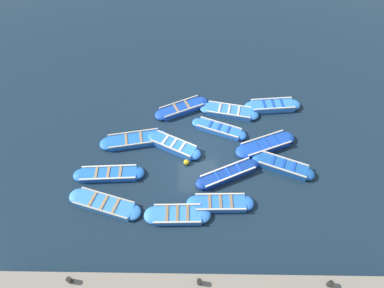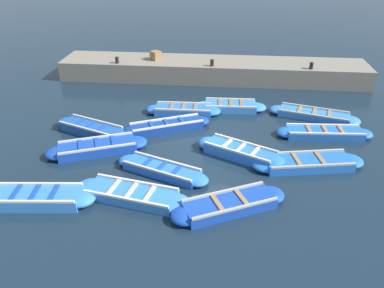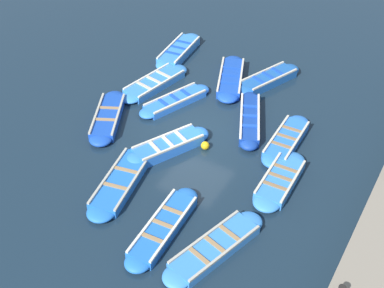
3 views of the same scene
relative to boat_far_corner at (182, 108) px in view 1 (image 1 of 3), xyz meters
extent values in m
plane|color=#162838|center=(-3.45, -1.10, -0.17)|extent=(120.00, 120.00, 0.00)
cube|color=#1947B7|center=(0.00, 0.00, -0.01)|extent=(2.08, 2.92, 0.33)
ellipsoid|color=#1947B7|center=(-0.61, 1.25, -0.01)|extent=(1.18, 1.19, 0.33)
ellipsoid|color=#1947B7|center=(0.61, -1.25, -0.01)|extent=(1.18, 1.19, 0.33)
cube|color=#B2AD9E|center=(-0.39, -0.19, 0.19)|extent=(1.27, 2.49, 0.07)
cube|color=#B2AD9E|center=(0.39, 0.19, 0.19)|extent=(1.27, 2.49, 0.07)
cube|color=#9E7A51|center=(-0.17, 0.35, 0.18)|extent=(0.81, 0.49, 0.04)
cube|color=#9E7A51|center=(0.17, -0.35, 0.18)|extent=(0.81, 0.49, 0.04)
cube|color=#3884E0|center=(-6.85, 3.72, -0.03)|extent=(1.78, 3.21, 0.29)
ellipsoid|color=#3884E0|center=(-6.42, 5.18, -0.03)|extent=(1.11, 1.13, 0.29)
ellipsoid|color=#3884E0|center=(-7.28, 2.25, -0.03)|extent=(1.11, 1.13, 0.29)
cube|color=#B2AD9E|center=(-7.28, 3.84, 0.15)|extent=(0.92, 2.90, 0.07)
cube|color=#B2AD9E|center=(-6.43, 3.59, 0.15)|extent=(0.92, 2.90, 0.07)
cube|color=#9E7A51|center=(-6.67, 4.34, 0.14)|extent=(0.85, 0.37, 0.04)
cube|color=#9E7A51|center=(-6.85, 3.72, 0.14)|extent=(0.85, 0.37, 0.04)
cube|color=#9E7A51|center=(-7.03, 3.09, 0.14)|extent=(0.85, 0.37, 0.04)
cube|color=blue|center=(-5.06, 3.82, -0.02)|extent=(1.05, 3.09, 0.31)
ellipsoid|color=blue|center=(-5.15, 5.34, -0.02)|extent=(0.86, 0.88, 0.31)
ellipsoid|color=blue|center=(-4.98, 2.30, -0.02)|extent=(0.86, 0.88, 0.31)
cube|color=silver|center=(-5.46, 3.80, 0.17)|extent=(0.25, 2.99, 0.07)
cube|color=silver|center=(-4.66, 3.84, 0.17)|extent=(0.25, 2.99, 0.07)
cube|color=#9E7A51|center=(-5.10, 4.46, 0.16)|extent=(0.78, 0.18, 0.04)
cube|color=#9E7A51|center=(-5.06, 3.82, 0.16)|extent=(0.78, 0.18, 0.04)
cube|color=#9E7A51|center=(-5.02, 3.17, 0.16)|extent=(0.78, 0.18, 0.04)
cube|color=navy|center=(-4.98, -2.69, 0.01)|extent=(1.97, 3.11, 0.35)
ellipsoid|color=navy|center=(-5.62, -1.29, 0.01)|extent=(0.94, 0.95, 0.35)
ellipsoid|color=navy|center=(-4.34, -4.08, 0.01)|extent=(0.94, 0.95, 0.35)
cube|color=silver|center=(-5.29, -2.83, 0.22)|extent=(1.33, 2.77, 0.07)
cube|color=silver|center=(-4.67, -2.54, 0.22)|extent=(1.33, 2.77, 0.07)
cube|color=#1947B7|center=(-5.25, -2.09, 0.21)|extent=(0.67, 0.41, 0.04)
cube|color=#1947B7|center=(-4.98, -2.69, 0.21)|extent=(0.67, 0.41, 0.04)
cube|color=#1947B7|center=(-4.71, -3.28, 0.21)|extent=(0.67, 0.41, 0.04)
cube|color=#3884E0|center=(0.27, -5.92, 0.01)|extent=(1.24, 2.83, 0.36)
ellipsoid|color=#3884E0|center=(0.14, -4.55, 0.01)|extent=(0.99, 1.01, 0.36)
ellipsoid|color=#3884E0|center=(0.40, -7.29, 0.01)|extent=(0.99, 1.01, 0.36)
cube|color=silver|center=(-0.18, -5.96, 0.23)|extent=(0.33, 2.69, 0.07)
cube|color=silver|center=(0.72, -5.88, 0.23)|extent=(0.33, 2.69, 0.07)
cube|color=#1947B7|center=(0.22, -5.33, 0.21)|extent=(0.87, 0.22, 0.04)
cube|color=#1947B7|center=(0.27, -5.92, 0.21)|extent=(0.87, 0.22, 0.04)
cube|color=#1947B7|center=(0.33, -6.50, 0.21)|extent=(0.87, 0.22, 0.04)
cube|color=#1947B7|center=(-2.95, -5.03, 0.01)|extent=(2.00, 3.03, 0.36)
ellipsoid|color=#1947B7|center=(-3.49, -3.70, 0.01)|extent=(1.20, 1.21, 0.36)
ellipsoid|color=#1947B7|center=(-2.41, -6.36, 0.01)|extent=(1.20, 1.21, 0.36)
cube|color=beige|center=(-3.37, -5.20, 0.22)|extent=(1.13, 2.63, 0.07)
cube|color=beige|center=(-2.53, -4.86, 0.22)|extent=(1.13, 2.63, 0.07)
cube|color=#1947B7|center=(-3.18, -4.46, 0.21)|extent=(0.86, 0.46, 0.04)
cube|color=#1947B7|center=(-2.95, -5.03, 0.21)|extent=(0.86, 0.46, 0.04)
cube|color=#1947B7|center=(-2.72, -5.59, 0.21)|extent=(0.86, 0.46, 0.04)
cube|color=#3884E0|center=(-0.23, -3.05, -0.02)|extent=(1.53, 3.00, 0.30)
ellipsoid|color=#3884E0|center=(0.05, -1.64, -0.02)|extent=(1.08, 1.10, 0.30)
ellipsoid|color=#3884E0|center=(-0.50, -4.45, -0.02)|extent=(1.08, 1.10, 0.30)
cube|color=silver|center=(-0.67, -2.96, 0.16)|extent=(0.62, 2.77, 0.07)
cube|color=silver|center=(0.22, -3.13, 0.16)|extent=(0.62, 2.77, 0.07)
cube|color=beige|center=(-0.11, -2.45, 0.15)|extent=(0.88, 0.31, 0.04)
cube|color=beige|center=(-0.23, -3.05, 0.15)|extent=(0.88, 0.31, 0.04)
cube|color=beige|center=(-0.34, -3.64, 0.15)|extent=(0.88, 0.31, 0.04)
cube|color=blue|center=(-2.66, 2.76, -0.02)|extent=(1.59, 3.19, 0.30)
ellipsoid|color=blue|center=(-2.95, 4.26, -0.02)|extent=(1.12, 1.15, 0.30)
ellipsoid|color=blue|center=(-2.38, 1.26, -0.02)|extent=(1.12, 1.15, 0.30)
cube|color=#B2AD9E|center=(-3.13, 2.67, 0.17)|extent=(0.64, 2.95, 0.07)
cube|color=#B2AD9E|center=(-2.20, 2.85, 0.17)|extent=(0.64, 2.95, 0.07)
cube|color=#9E7A51|center=(-2.75, 3.19, 0.15)|extent=(0.92, 0.31, 0.04)
cube|color=#9E7A51|center=(-2.58, 2.34, 0.15)|extent=(0.92, 0.31, 0.04)
cube|color=#1E59AD|center=(-4.43, -5.77, 0.01)|extent=(1.82, 2.83, 0.37)
ellipsoid|color=#1E59AD|center=(-3.93, -4.52, 0.01)|extent=(1.06, 1.08, 0.37)
ellipsoid|color=#1E59AD|center=(-4.93, -7.02, 0.01)|extent=(1.06, 1.08, 0.37)
cube|color=beige|center=(-4.80, -5.62, 0.23)|extent=(1.05, 2.48, 0.07)
cube|color=beige|center=(-4.05, -5.92, 0.23)|extent=(1.05, 2.48, 0.07)
cube|color=#1947B7|center=(-4.21, -5.24, 0.22)|extent=(0.77, 0.42, 0.04)
cube|color=#1947B7|center=(-4.43, -5.77, 0.22)|extent=(0.77, 0.42, 0.04)
cube|color=#1947B7|center=(-4.64, -6.30, 0.22)|extent=(0.77, 0.42, 0.04)
cube|color=blue|center=(-3.09, 0.37, 0.03)|extent=(1.97, 2.77, 0.40)
ellipsoid|color=blue|center=(-2.49, 1.56, 0.03)|extent=(1.09, 1.10, 0.40)
ellipsoid|color=blue|center=(-3.68, -0.82, 0.03)|extent=(1.09, 1.10, 0.40)
cube|color=beige|center=(-3.44, 0.55, 0.26)|extent=(1.23, 2.37, 0.07)
cube|color=beige|center=(-2.73, 0.20, 0.26)|extent=(1.23, 2.37, 0.07)
cube|color=beige|center=(-2.83, 0.88, 0.25)|extent=(0.75, 0.47, 0.04)
cube|color=beige|center=(-3.09, 0.37, 0.25)|extent=(0.75, 0.47, 0.04)
cube|color=beige|center=(-3.34, -0.13, 0.25)|extent=(0.75, 0.47, 0.04)
cube|color=#3884E0|center=(-7.40, -0.03, -0.01)|extent=(1.08, 2.41, 0.32)
ellipsoid|color=#3884E0|center=(-7.43, 1.16, -0.01)|extent=(0.96, 0.99, 0.32)
ellipsoid|color=#3884E0|center=(-7.37, -1.23, -0.01)|extent=(0.96, 0.99, 0.32)
cube|color=beige|center=(-7.87, -0.05, 0.19)|extent=(0.14, 2.34, 0.07)
cube|color=beige|center=(-6.94, -0.02, 0.19)|extent=(0.14, 2.34, 0.07)
cube|color=olive|center=(-7.42, 0.47, 0.17)|extent=(0.89, 0.16, 0.04)
cube|color=olive|center=(-7.40, -0.03, 0.17)|extent=(0.89, 0.16, 0.04)
cube|color=olive|center=(-7.39, -0.54, 0.17)|extent=(0.89, 0.16, 0.04)
cube|color=blue|center=(-6.74, -2.20, 0.00)|extent=(0.99, 2.60, 0.33)
ellipsoid|color=blue|center=(-6.77, -0.91, 0.00)|extent=(0.87, 0.90, 0.33)
ellipsoid|color=blue|center=(-6.71, -3.48, 0.00)|extent=(0.87, 0.90, 0.33)
cube|color=beige|center=(-7.17, -2.20, 0.20)|extent=(0.14, 2.53, 0.07)
cube|color=beige|center=(-6.32, -2.19, 0.20)|extent=(0.14, 2.53, 0.07)
cube|color=olive|center=(-6.75, -1.65, 0.18)|extent=(0.82, 0.16, 0.04)
cube|color=olive|center=(-6.74, -2.20, 0.18)|extent=(0.82, 0.16, 0.04)
cube|color=olive|center=(-6.73, -2.74, 0.18)|extent=(0.82, 0.16, 0.04)
cube|color=blue|center=(-1.72, -2.34, -0.03)|extent=(1.73, 2.83, 0.28)
ellipsoid|color=blue|center=(-1.23, -1.07, -0.03)|extent=(0.96, 0.98, 0.28)
ellipsoid|color=blue|center=(-2.21, -3.61, -0.03)|extent=(0.96, 0.98, 0.28)
cube|color=beige|center=(-2.05, -2.21, 0.15)|extent=(1.03, 2.52, 0.07)
cube|color=beige|center=(-1.38, -2.47, 0.15)|extent=(1.03, 2.52, 0.07)
cube|color=#1947B7|center=(-1.51, -1.80, 0.13)|extent=(0.71, 0.38, 0.04)
cube|color=#1947B7|center=(-1.72, -2.34, 0.13)|extent=(0.71, 0.38, 0.04)
cube|color=#1947B7|center=(-1.93, -2.88, 0.13)|extent=(0.71, 0.38, 0.04)
cylinder|color=black|center=(-10.74, -6.33, 1.05)|extent=(0.20, 0.20, 0.35)
cylinder|color=black|center=(-10.74, -1.10, 1.05)|extent=(0.20, 0.20, 0.35)
cylinder|color=black|center=(-10.74, 4.13, 1.05)|extent=(0.20, 0.20, 0.35)
sphere|color=#EAB214|center=(-4.23, -0.40, -0.01)|extent=(0.32, 0.32, 0.32)
camera|label=1|loc=(-13.69, -0.84, 13.94)|focal=28.00mm
camera|label=2|loc=(8.95, -0.24, 7.07)|focal=35.00mm
camera|label=3|loc=(-11.55, 13.18, 12.68)|focal=50.00mm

